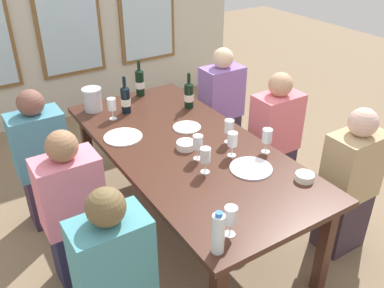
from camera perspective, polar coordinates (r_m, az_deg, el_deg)
ground_plane at (r=3.37m, az=-0.72°, el=-11.16°), size 12.00×12.00×0.00m
dining_table at (r=2.97m, az=-0.80°, el=-1.39°), size 1.01×2.14×0.74m
white_plate_0 at (r=3.08m, az=-9.38°, el=0.96°), size 0.28×0.28×0.01m
white_plate_1 at (r=2.71m, az=8.03°, el=-3.29°), size 0.27×0.27×0.01m
white_plate_2 at (r=3.17m, az=-0.70°, el=2.30°), size 0.21×0.21×0.01m
metal_pitcher at (r=3.51m, az=-13.40°, el=5.94°), size 0.16×0.16×0.19m
wine_bottle_0 at (r=3.46m, az=-0.43°, el=6.72°), size 0.08×0.08×0.30m
wine_bottle_1 at (r=3.72m, az=-7.13°, el=8.37°), size 0.08×0.08×0.32m
wine_bottle_2 at (r=3.41m, az=-9.04°, el=6.04°), size 0.08×0.08×0.31m
tasting_bowl_0 at (r=2.66m, az=15.10°, el=-4.36°), size 0.12×0.12×0.05m
tasting_bowl_1 at (r=2.89m, az=-0.83°, el=-0.16°), size 0.13×0.13×0.05m
water_bottle at (r=2.04m, az=3.58°, el=-12.05°), size 0.06×0.06×0.24m
wine_glass_0 at (r=2.85m, az=10.19°, el=0.96°), size 0.07×0.07×0.17m
wine_glass_1 at (r=2.94m, az=5.09°, el=2.25°), size 0.07×0.07×0.17m
wine_glass_2 at (r=2.13m, az=5.30°, el=-9.73°), size 0.07×0.07×0.17m
wine_glass_3 at (r=2.77m, az=5.55°, el=0.58°), size 0.07×0.07×0.17m
wine_glass_4 at (r=2.59m, az=1.84°, el=-1.69°), size 0.07×0.07×0.17m
wine_glass_5 at (r=3.32m, az=-10.88°, el=5.27°), size 0.07×0.07×0.17m
wine_glass_6 at (r=2.73m, az=0.81°, el=0.17°), size 0.07×0.07×0.17m
seated_person_0 at (r=2.29m, az=-10.38°, el=-18.07°), size 0.38×0.24×1.11m
seated_person_1 at (r=3.09m, az=20.58°, el=-5.34°), size 0.38×0.24×1.11m
seated_person_2 at (r=3.34m, az=-19.65°, el=-2.37°), size 0.38×0.24×1.11m
seated_person_3 at (r=4.01m, az=3.99°, el=4.93°), size 0.38×0.24×1.11m
seated_person_4 at (r=2.76m, az=-15.81°, el=-9.09°), size 0.38×0.24×1.11m
seated_person_5 at (r=3.50m, az=11.15°, el=0.51°), size 0.38×0.24×1.11m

